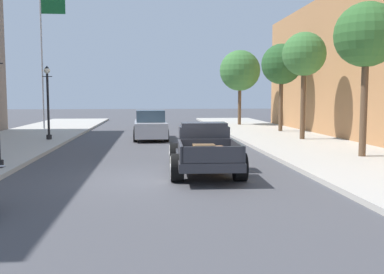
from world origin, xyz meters
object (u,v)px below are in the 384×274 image
object	(u,v)px
hotrod_truck_gunmetal	(204,148)
street_tree_second	(304,55)
street_tree_farthest	(240,71)
flagpole	(45,47)
street_tree_third	(282,65)
street_lamp_far	(48,97)
street_tree_nearest	(366,36)
car_background_silver	(150,126)

from	to	relation	value
hotrod_truck_gunmetal	street_tree_second	distance (m)	11.26
street_tree_second	street_tree_farthest	world-z (taller)	street_tree_farthest
flagpole	street_tree_second	xyz separation A→B (m)	(15.19, -8.58, -1.21)
hotrod_truck_gunmetal	street_tree_third	distance (m)	15.76
street_lamp_far	street_tree_farthest	xyz separation A→B (m)	(12.44, 10.81, 2.05)
hotrod_truck_gunmetal	flagpole	size ratio (longest dim) A/B	0.54
street_tree_nearest	street_tree_third	size ratio (longest dim) A/B	1.02
street_tree_second	street_tree_third	size ratio (longest dim) A/B	0.99
street_lamp_far	street_tree_farthest	size ratio (longest dim) A/B	0.65
street_tree_farthest	hotrod_truck_gunmetal	bearing A→B (deg)	-104.77
street_tree_nearest	street_tree_third	world-z (taller)	street_tree_nearest
car_background_silver	flagpole	xyz separation A→B (m)	(-7.15, 6.61, 5.00)
street_tree_nearest	street_tree_farthest	distance (m)	18.55
flagpole	street_tree_farthest	bearing A→B (deg)	13.22
street_lamp_far	street_tree_third	xyz separation A→B (m)	(13.79, 4.14, 2.06)
car_background_silver	flagpole	size ratio (longest dim) A/B	0.48
street_lamp_far	street_tree_nearest	size ratio (longest dim) A/B	0.67
street_tree_nearest	street_tree_third	xyz separation A→B (m)	(0.44, 11.85, -0.19)
flagpole	street_tree_third	bearing A→B (deg)	-12.03
street_tree_farthest	street_tree_nearest	bearing A→B (deg)	-87.21
hotrod_truck_gunmetal	flagpole	xyz separation A→B (m)	(-8.87, 17.08, 5.02)
street_tree_second	street_tree_farthest	distance (m)	11.96
street_tree_third	street_lamp_far	bearing A→B (deg)	-163.30
street_tree_second	flagpole	bearing A→B (deg)	150.55
flagpole	street_tree_farthest	distance (m)	14.71
street_lamp_far	street_tree_farthest	distance (m)	16.61
street_tree_second	street_tree_third	xyz separation A→B (m)	(0.42, 5.25, -0.11)
flagpole	street_lamp_far	bearing A→B (deg)	-76.30
street_lamp_far	street_tree_third	bearing A→B (deg)	16.70
street_tree_second	street_lamp_far	bearing A→B (deg)	175.23
hotrod_truck_gunmetal	street_tree_nearest	bearing A→B (deg)	16.90
street_lamp_far	flagpole	world-z (taller)	flagpole
car_background_silver	street_tree_farthest	bearing A→B (deg)	54.47
street_tree_nearest	street_tree_farthest	xyz separation A→B (m)	(-0.90, 18.52, -0.20)
street_tree_nearest	street_tree_farthest	world-z (taller)	street_tree_farthest
hotrod_truck_gunmetal	street_tree_second	size ratio (longest dim) A/B	0.89
flagpole	street_tree_nearest	distance (m)	21.48
street_tree_third	hotrod_truck_gunmetal	bearing A→B (deg)	-116.07
street_lamp_far	street_tree_third	distance (m)	14.54
flagpole	street_tree_nearest	xyz separation A→B (m)	(15.17, -15.17, -1.13)
street_lamp_far	flagpole	size ratio (longest dim) A/B	0.42
hotrod_truck_gunmetal	street_lamp_far	distance (m)	12.04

